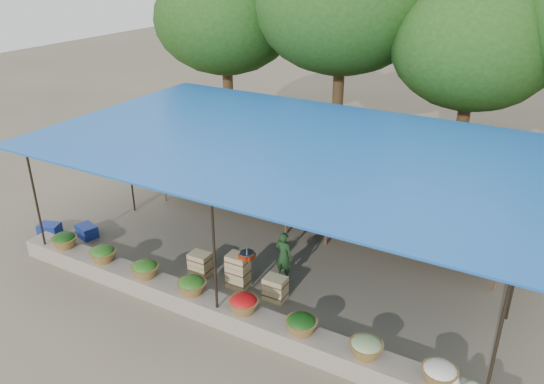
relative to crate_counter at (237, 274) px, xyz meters
The scene contains 16 objects.
ground 1.71m from the crate_counter, 77.22° to the left, with size 60.00×60.00×0.00m, color #635A49.
stone_curb 1.18m from the crate_counter, 71.47° to the right, with size 10.60×0.55×0.40m, color gray.
stall_canopy 2.94m from the crate_counter, 77.68° to the left, with size 10.80×6.60×2.82m.
produce_baskets 1.17m from the crate_counter, 76.23° to the right, with size 8.98×0.58×0.34m.
netting_backdrop 4.90m from the crate_counter, 85.56° to the left, with size 10.60×0.06×2.50m, color #224A1A.
tree_row 8.93m from the crate_counter, 83.54° to the left, with size 16.51×5.50×7.12m.
fruit_table_left 3.68m from the crate_counter, 125.32° to the left, with size 4.21×0.95×0.93m.
fruit_table_right 4.16m from the crate_counter, 46.08° to the left, with size 4.21×0.95×0.93m.
crate_counter is the anchor object (origin of this frame).
weighing_scale 0.60m from the crate_counter, ahead, with size 0.30×0.30×0.32m.
vendor_seated 1.07m from the crate_counter, 47.47° to the left, with size 0.41×0.27×1.12m, color #1B3D1C.
customer_left 4.63m from the crate_counter, 128.93° to the left, with size 0.90×0.70×1.85m, color slate.
customer_mid 3.61m from the crate_counter, 74.55° to the left, with size 1.11×0.64×1.71m, color slate.
customer_right 5.16m from the crate_counter, 41.77° to the left, with size 0.93×0.39×1.58m, color slate.
blue_crate_front 5.34m from the crate_counter, behind, with size 0.51×0.36×0.30m, color navy.
blue_crate_back 4.44m from the crate_counter, behind, with size 0.52×0.37×0.31m, color navy.
Camera 1 is at (4.93, -9.52, 6.56)m, focal length 35.00 mm.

